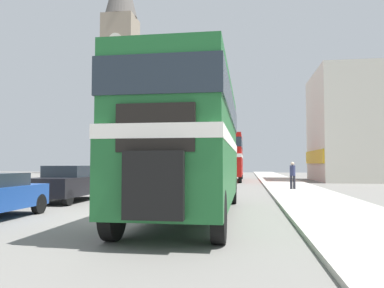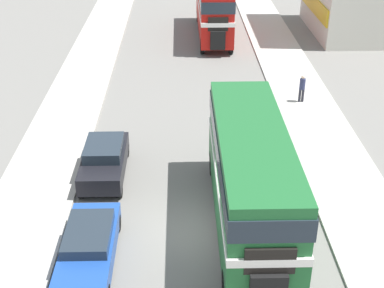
{
  "view_description": "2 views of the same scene",
  "coord_description": "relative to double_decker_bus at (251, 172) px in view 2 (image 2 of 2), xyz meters",
  "views": [
    {
      "loc": [
        3.78,
        -11.22,
        1.63
      ],
      "look_at": [
        2.08,
        0.41,
        2.25
      ],
      "focal_mm": 35.0,
      "sensor_mm": 36.0,
      "label": 1
    },
    {
      "loc": [
        -0.49,
        -16.39,
        12.8
      ],
      "look_at": [
        0.0,
        4.45,
        1.44
      ],
      "focal_mm": 50.0,
      "sensor_mm": 36.0,
      "label": 2
    }
  ],
  "objects": [
    {
      "name": "ground_plane",
      "position": [
        -2.08,
        -0.38,
        -2.47
      ],
      "size": [
        120.0,
        120.0,
        0.0
      ],
      "primitive_type": "plane",
      "color": "slate"
    },
    {
      "name": "sidewalk_right",
      "position": [
        4.67,
        -0.38,
        -2.41
      ],
      "size": [
        3.5,
        120.0,
        0.12
      ],
      "color": "#B7B2A8",
      "rests_on": "ground_plane"
    },
    {
      "name": "sidewalk_left",
      "position": [
        -8.83,
        -0.38,
        -2.41
      ],
      "size": [
        3.5,
        120.0,
        0.12
      ],
      "color": "#B7B2A8",
      "rests_on": "ground_plane"
    },
    {
      "name": "double_decker_bus",
      "position": [
        0.0,
        0.0,
        0.0
      ],
      "size": [
        2.57,
        9.85,
        4.13
      ],
      "color": "#1E602D",
      "rests_on": "ground_plane"
    },
    {
      "name": "bus_distant",
      "position": [
        0.1,
        24.7,
        0.09
      ],
      "size": [
        2.37,
        10.52,
        4.29
      ],
      "color": "#B2140F",
      "rests_on": "ground_plane"
    },
    {
      "name": "car_parked_near",
      "position": [
        -5.83,
        -2.0,
        -1.75
      ],
      "size": [
        1.79,
        4.67,
        1.35
      ],
      "color": "#1E479E",
      "rests_on": "ground_plane"
    },
    {
      "name": "car_parked_mid",
      "position": [
        -6.0,
        3.9,
        -1.67
      ],
      "size": [
        1.84,
        4.36,
        1.55
      ],
      "color": "black",
      "rests_on": "ground_plane"
    },
    {
      "name": "pedestrian_walking",
      "position": [
        4.42,
        11.51,
        -1.43
      ],
      "size": [
        0.33,
        0.33,
        1.62
      ],
      "color": "#282833",
      "rests_on": "sidewalk_right"
    }
  ]
}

